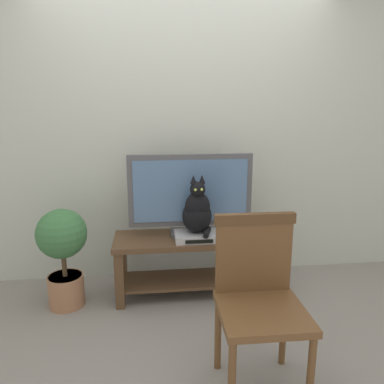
% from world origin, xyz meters
% --- Properties ---
extents(ground_plane, '(12.00, 12.00, 0.00)m').
position_xyz_m(ground_plane, '(0.00, 0.00, 0.00)').
color(ground_plane, gray).
extents(back_wall, '(7.00, 0.12, 2.80)m').
position_xyz_m(back_wall, '(0.00, 0.95, 1.40)').
color(back_wall, '#B7BCB2').
rests_on(back_wall, ground).
extents(tv_stand, '(1.26, 0.45, 0.51)m').
position_xyz_m(tv_stand, '(0.02, 0.47, 0.35)').
color(tv_stand, '#513823').
rests_on(tv_stand, ground).
extents(tv, '(1.01, 0.20, 0.67)m').
position_xyz_m(tv, '(0.02, 0.53, 0.86)').
color(tv, '#4C4C51').
rests_on(tv, tv_stand).
extents(media_box, '(0.36, 0.29, 0.06)m').
position_xyz_m(media_box, '(0.06, 0.41, 0.54)').
color(media_box, '#ADADB2').
rests_on(media_box, tv_stand).
extents(cat, '(0.23, 0.29, 0.47)m').
position_xyz_m(cat, '(0.06, 0.40, 0.74)').
color(cat, black).
rests_on(cat, media_box).
extents(wooden_chair, '(0.47, 0.47, 0.97)m').
position_xyz_m(wooden_chair, '(0.28, -0.58, 0.57)').
color(wooden_chair, brown).
rests_on(wooden_chair, ground).
extents(book_stack, '(0.23, 0.18, 0.06)m').
position_xyz_m(book_stack, '(0.48, 0.53, 0.54)').
color(book_stack, olive).
rests_on(book_stack, tv_stand).
extents(potted_plant, '(0.38, 0.38, 0.79)m').
position_xyz_m(potted_plant, '(-0.99, 0.39, 0.48)').
color(potted_plant, '#9E6B4C').
rests_on(potted_plant, ground).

